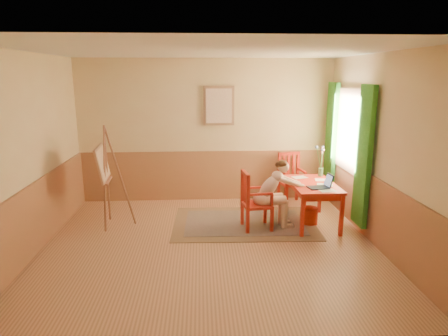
{
  "coord_description": "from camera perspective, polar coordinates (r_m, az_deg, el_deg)",
  "views": [
    {
      "loc": [
        -0.11,
        -5.47,
        2.48
      ],
      "look_at": [
        0.25,
        0.55,
        1.05
      ],
      "focal_mm": 31.45,
      "sensor_mm": 36.0,
      "label": 1
    }
  ],
  "objects": [
    {
      "name": "room",
      "position": [
        5.57,
        -2.23,
        2.16
      ],
      "size": [
        5.04,
        4.54,
        2.84
      ],
      "color": "tan",
      "rests_on": "ground"
    },
    {
      "name": "wainscot",
      "position": [
        6.57,
        -2.31,
        -4.2
      ],
      "size": [
        5.0,
        4.5,
        1.0
      ],
      "color": "#96613E",
      "rests_on": "room"
    },
    {
      "name": "window",
      "position": [
        7.13,
        17.43,
        3.58
      ],
      "size": [
        0.12,
        2.01,
        2.2
      ],
      "color": "white",
      "rests_on": "room"
    },
    {
      "name": "wall_portrait",
      "position": [
        7.7,
        -0.75,
        9.03
      ],
      "size": [
        0.6,
        0.05,
        0.76
      ],
      "color": "#9C7152",
      "rests_on": "room"
    },
    {
      "name": "rug",
      "position": [
        6.81,
        2.96,
        -7.95
      ],
      "size": [
        2.45,
        1.68,
        0.02
      ],
      "color": "#8C7251",
      "rests_on": "room"
    },
    {
      "name": "table",
      "position": [
        6.75,
        12.77,
        -2.89
      ],
      "size": [
        0.73,
        1.21,
        0.72
      ],
      "color": "red",
      "rests_on": "room"
    },
    {
      "name": "chair_left",
      "position": [
        6.42,
        4.39,
        -4.77
      ],
      "size": [
        0.5,
        0.48,
        0.98
      ],
      "color": "red",
      "rests_on": "room"
    },
    {
      "name": "chair_back",
      "position": [
        7.81,
        9.71,
        -1.54
      ],
      "size": [
        0.5,
        0.52,
        1.0
      ],
      "color": "red",
      "rests_on": "room"
    },
    {
      "name": "figure",
      "position": [
        6.47,
        7.22,
        -3.34
      ],
      "size": [
        0.87,
        0.42,
        1.15
      ],
      "color": "beige",
      "rests_on": "room"
    },
    {
      "name": "laptop",
      "position": [
        6.47,
        14.0,
        -2.44
      ],
      "size": [
        0.4,
        0.27,
        0.22
      ],
      "color": "#1E2338",
      "rests_on": "table"
    },
    {
      "name": "papers",
      "position": [
        6.75,
        13.52,
        -2.12
      ],
      "size": [
        0.64,
        1.06,
        0.0
      ],
      "color": "white",
      "rests_on": "table"
    },
    {
      "name": "vase",
      "position": [
        7.19,
        13.9,
        0.83
      ],
      "size": [
        0.19,
        0.28,
        0.55
      ],
      "color": "#3F724C",
      "rests_on": "table"
    },
    {
      "name": "wastebasket",
      "position": [
        6.89,
        12.36,
        -6.78
      ],
      "size": [
        0.29,
        0.29,
        0.29
      ],
      "primitive_type": "cylinder",
      "rotation": [
        0.0,
        0.0,
        -0.08
      ],
      "color": "red",
      "rests_on": "room"
    },
    {
      "name": "easel",
      "position": [
        6.72,
        -16.96,
        0.11
      ],
      "size": [
        0.59,
        0.76,
        1.71
      ],
      "color": "#8D5A3F",
      "rests_on": "room"
    }
  ]
}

